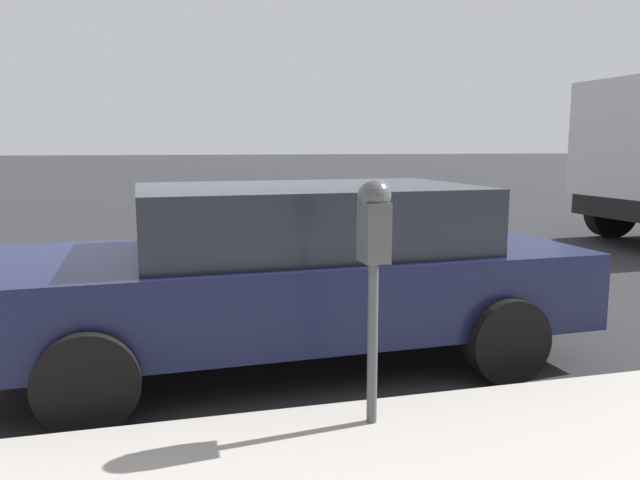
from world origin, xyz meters
The scene contains 3 objects.
ground_plane centered at (0.00, 0.00, 0.00)m, with size 220.00×220.00×0.00m, color #2B2B2D.
parking_meter centered at (-2.51, -0.53, 1.23)m, with size 0.21×0.19×1.42m.
car_navy centered at (-0.93, -0.39, 0.76)m, with size 2.18×4.77×1.43m.
Camera 1 is at (-5.78, 0.63, 1.75)m, focal length 35.00 mm.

